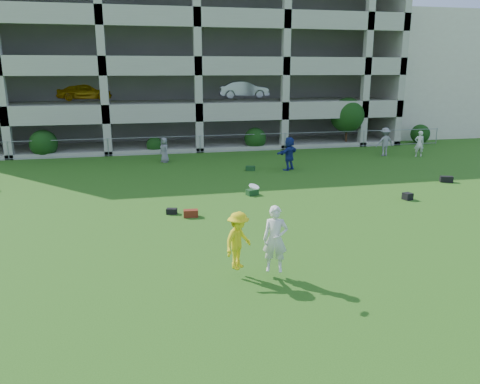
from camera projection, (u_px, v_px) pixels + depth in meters
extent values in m
plane|color=#235114|center=(289.00, 262.00, 13.73)|extent=(100.00, 100.00, 0.00)
cube|color=beige|center=(430.00, 75.00, 43.75)|extent=(16.00, 14.00, 10.00)
imported|color=slate|center=(164.00, 150.00, 28.28)|extent=(0.75, 0.87, 1.51)
imported|color=navy|center=(289.00, 153.00, 26.10)|extent=(1.71, 1.48, 1.86)
imported|color=silver|center=(419.00, 144.00, 30.14)|extent=(0.69, 0.55, 1.67)
imported|color=gray|center=(385.00, 142.00, 30.40)|extent=(1.20, 0.71, 1.83)
cube|color=#53190E|center=(191.00, 213.00, 17.88)|extent=(0.57, 0.34, 0.28)
cube|color=black|center=(172.00, 211.00, 18.26)|extent=(0.45, 0.35, 0.22)
cube|color=#13351B|center=(252.00, 192.00, 21.01)|extent=(0.58, 0.48, 0.26)
cube|color=black|center=(408.00, 196.00, 20.25)|extent=(0.42, 0.42, 0.30)
cube|color=black|center=(446.00, 179.00, 23.40)|extent=(0.67, 0.51, 0.30)
cube|color=#163D19|center=(250.00, 168.00, 26.11)|extent=(0.58, 0.47, 0.25)
imported|color=yellow|center=(238.00, 240.00, 12.52)|extent=(1.15, 1.13, 1.59)
imported|color=silver|center=(275.00, 239.00, 12.47)|extent=(0.77, 0.62, 1.82)
cylinder|color=white|center=(254.00, 187.00, 11.92)|extent=(0.29, 0.27, 0.16)
cube|color=#9E998C|center=(178.00, 64.00, 43.12)|extent=(30.00, 0.50, 12.00)
cube|color=#9E998C|center=(359.00, 63.00, 39.87)|extent=(0.50, 14.00, 12.00)
cube|color=#9E998C|center=(188.00, 137.00, 38.24)|extent=(30.00, 14.00, 0.30)
cube|color=#9E998C|center=(187.00, 99.00, 37.47)|extent=(30.00, 14.00, 0.30)
cube|color=#9E998C|center=(186.00, 61.00, 36.71)|extent=(30.00, 14.00, 0.30)
cube|color=#9E998C|center=(185.00, 20.00, 35.95)|extent=(30.00, 14.00, 0.30)
cube|color=#9E998C|center=(199.00, 115.00, 31.16)|extent=(30.00, 0.30, 0.90)
cube|color=#9E998C|center=(198.00, 68.00, 30.40)|extent=(30.00, 0.30, 0.90)
cube|color=#9E998C|center=(197.00, 19.00, 29.64)|extent=(30.00, 0.30, 0.90)
cube|color=#9E998C|center=(102.00, 61.00, 29.11)|extent=(0.50, 0.50, 12.00)
cube|color=#9E998C|center=(198.00, 61.00, 30.38)|extent=(0.50, 0.50, 12.00)
cube|color=#9E998C|center=(286.00, 61.00, 31.65)|extent=(0.50, 0.50, 12.00)
cube|color=#9E998C|center=(367.00, 62.00, 32.91)|extent=(0.50, 0.50, 12.00)
cube|color=#605E59|center=(184.00, 63.00, 38.64)|extent=(29.00, 9.00, 11.60)
imported|color=#DFA30B|center=(85.00, 91.00, 33.77)|extent=(3.94, 1.74, 1.32)
imported|color=silver|center=(243.00, 90.00, 36.25)|extent=(4.08, 1.64, 1.32)
cylinder|color=gray|center=(8.00, 151.00, 28.98)|extent=(0.06, 0.06, 1.20)
cylinder|color=gray|center=(108.00, 147.00, 30.25)|extent=(0.06, 0.06, 1.20)
cylinder|color=gray|center=(200.00, 144.00, 31.51)|extent=(0.06, 0.06, 1.20)
cylinder|color=gray|center=(285.00, 141.00, 32.78)|extent=(0.06, 0.06, 1.20)
cylinder|color=gray|center=(364.00, 139.00, 34.05)|extent=(0.06, 0.06, 1.20)
cylinder|color=gray|center=(436.00, 136.00, 35.32)|extent=(0.06, 0.06, 1.20)
cylinder|color=gray|center=(200.00, 136.00, 31.37)|extent=(36.00, 0.04, 0.04)
cylinder|color=gray|center=(200.00, 152.00, 31.65)|extent=(36.00, 0.04, 0.04)
sphere|color=#163D11|center=(44.00, 144.00, 29.90)|extent=(1.76, 1.76, 1.76)
sphere|color=#163D11|center=(155.00, 145.00, 31.46)|extent=(1.10, 1.10, 1.10)
sphere|color=#163D11|center=(255.00, 138.00, 32.88)|extent=(1.54, 1.54, 1.54)
cylinder|color=#382314|center=(346.00, 132.00, 34.50)|extent=(0.16, 0.16, 1.96)
sphere|color=#163D11|center=(347.00, 115.00, 34.18)|extent=(2.52, 2.52, 2.52)
sphere|color=#163D11|center=(420.00, 134.00, 35.64)|extent=(1.43, 1.43, 1.43)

